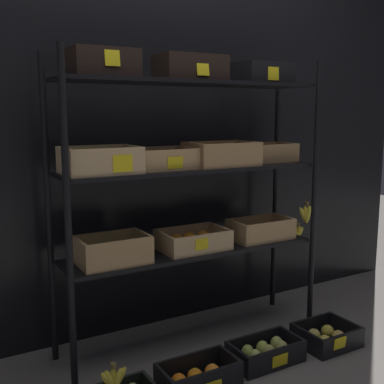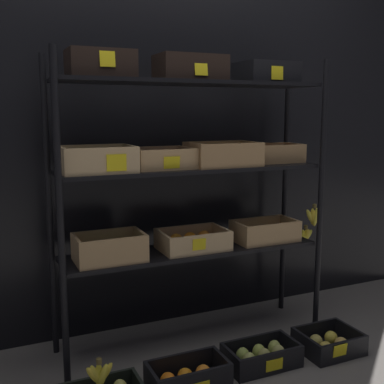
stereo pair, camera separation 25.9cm
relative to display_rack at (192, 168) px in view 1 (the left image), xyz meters
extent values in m
plane|color=#605B56|center=(0.00, 0.00, -0.98)|extent=(10.00, 10.00, 0.00)
cube|color=black|center=(0.00, 0.38, 0.38)|extent=(3.85, 0.12, 2.74)
cylinder|color=black|center=(-0.72, -0.18, -0.20)|extent=(0.03, 0.03, 1.56)
cylinder|color=black|center=(0.73, -0.18, -0.20)|extent=(0.03, 0.03, 1.56)
cylinder|color=black|center=(-0.72, 0.18, -0.20)|extent=(0.03, 0.03, 1.56)
cylinder|color=black|center=(0.73, 0.18, -0.20)|extent=(0.03, 0.03, 1.56)
cube|color=black|center=(0.00, 0.00, -0.45)|extent=(1.42, 0.32, 0.02)
cube|color=black|center=(0.00, 0.00, 0.00)|extent=(1.42, 0.32, 0.02)
cube|color=black|center=(0.00, 0.00, 0.45)|extent=(1.42, 0.32, 0.02)
cube|color=tan|center=(-0.47, -0.03, -0.44)|extent=(0.35, 0.22, 0.01)
cube|color=tan|center=(-0.47, -0.13, -0.37)|extent=(0.35, 0.02, 0.13)
cube|color=tan|center=(-0.47, 0.08, -0.37)|extent=(0.35, 0.02, 0.13)
cube|color=tan|center=(-0.63, -0.03, -0.37)|extent=(0.02, 0.19, 0.13)
cube|color=tan|center=(-0.30, -0.03, -0.37)|extent=(0.02, 0.19, 0.13)
sphere|color=#97C433|center=(-0.54, -0.06, -0.40)|extent=(0.07, 0.07, 0.07)
sphere|color=#83C632|center=(-0.47, -0.06, -0.40)|extent=(0.07, 0.07, 0.07)
sphere|color=#82B749|center=(-0.39, -0.06, -0.40)|extent=(0.07, 0.07, 0.07)
sphere|color=#94B745|center=(-0.55, 0.00, -0.40)|extent=(0.07, 0.07, 0.07)
sphere|color=#89C03B|center=(-0.46, 0.00, -0.40)|extent=(0.07, 0.07, 0.07)
sphere|color=#8CBB3E|center=(-0.38, 0.00, -0.40)|extent=(0.07, 0.07, 0.07)
cube|color=tan|center=(0.00, -0.01, -0.44)|extent=(0.37, 0.25, 0.01)
cube|color=tan|center=(0.00, -0.13, -0.38)|extent=(0.37, 0.02, 0.10)
cube|color=tan|center=(0.00, 0.10, -0.38)|extent=(0.37, 0.02, 0.10)
cube|color=tan|center=(-0.17, -0.01, -0.38)|extent=(0.02, 0.22, 0.10)
cube|color=tan|center=(0.18, -0.01, -0.38)|extent=(0.02, 0.22, 0.10)
sphere|color=orange|center=(-0.09, -0.04, -0.40)|extent=(0.07, 0.07, 0.07)
sphere|color=orange|center=(0.00, -0.05, -0.40)|extent=(0.07, 0.07, 0.07)
sphere|color=orange|center=(0.09, -0.05, -0.40)|extent=(0.07, 0.07, 0.07)
sphere|color=orange|center=(-0.08, 0.03, -0.40)|extent=(0.07, 0.07, 0.07)
sphere|color=orange|center=(0.00, 0.03, -0.40)|extent=(0.07, 0.07, 0.07)
sphere|color=orange|center=(0.09, 0.03, -0.40)|extent=(0.07, 0.07, 0.07)
cube|color=yellow|center=(-0.02, -0.14, -0.38)|extent=(0.07, 0.01, 0.06)
cube|color=tan|center=(0.46, -0.02, -0.44)|extent=(0.37, 0.21, 0.01)
cube|color=tan|center=(0.46, -0.12, -0.38)|extent=(0.37, 0.02, 0.11)
cube|color=tan|center=(0.46, 0.07, -0.38)|extent=(0.37, 0.02, 0.11)
cube|color=tan|center=(0.28, -0.02, -0.38)|extent=(0.02, 0.18, 0.11)
cube|color=tan|center=(0.63, -0.02, -0.38)|extent=(0.02, 0.18, 0.11)
sphere|color=gold|center=(0.36, -0.05, -0.40)|extent=(0.07, 0.07, 0.07)
sphere|color=gold|center=(0.46, -0.06, -0.40)|extent=(0.07, 0.07, 0.07)
sphere|color=#D9C14E|center=(0.55, -0.05, -0.40)|extent=(0.07, 0.07, 0.07)
sphere|color=gold|center=(0.37, 0.00, -0.40)|extent=(0.07, 0.07, 0.07)
sphere|color=gold|center=(0.45, 0.00, -0.40)|extent=(0.07, 0.07, 0.07)
sphere|color=#E1C24A|center=(0.55, 0.00, -0.40)|extent=(0.07, 0.07, 0.07)
cube|color=tan|center=(-0.51, -0.01, 0.01)|extent=(0.36, 0.26, 0.01)
cube|color=tan|center=(-0.51, -0.13, 0.08)|extent=(0.36, 0.02, 0.12)
cube|color=tan|center=(-0.51, 0.11, 0.08)|extent=(0.36, 0.02, 0.12)
cube|color=tan|center=(-0.68, -0.01, 0.08)|extent=(0.02, 0.23, 0.12)
cube|color=tan|center=(-0.34, -0.01, 0.08)|extent=(0.02, 0.23, 0.12)
ellipsoid|color=#A7BA52|center=(-0.60, -0.05, 0.06)|extent=(0.07, 0.07, 0.09)
ellipsoid|color=tan|center=(-0.52, -0.05, 0.06)|extent=(0.07, 0.07, 0.09)
ellipsoid|color=#B0C04B|center=(-0.43, -0.05, 0.06)|extent=(0.07, 0.07, 0.09)
ellipsoid|color=#A7B255|center=(-0.60, 0.03, 0.06)|extent=(0.07, 0.07, 0.09)
ellipsoid|color=#A8BA53|center=(-0.52, 0.03, 0.06)|extent=(0.07, 0.07, 0.09)
ellipsoid|color=tan|center=(-0.43, 0.03, 0.06)|extent=(0.07, 0.07, 0.09)
cube|color=yellow|center=(-0.45, -0.14, 0.06)|extent=(0.09, 0.01, 0.08)
cube|color=tan|center=(-0.17, 0.02, 0.01)|extent=(0.31, 0.26, 0.01)
cube|color=tan|center=(-0.17, -0.10, 0.07)|extent=(0.31, 0.02, 0.09)
cube|color=tan|center=(-0.17, 0.14, 0.07)|extent=(0.31, 0.02, 0.09)
cube|color=tan|center=(-0.31, 0.02, 0.07)|extent=(0.02, 0.23, 0.09)
cube|color=tan|center=(-0.02, 0.02, 0.07)|extent=(0.02, 0.23, 0.09)
sphere|color=#5B2B5E|center=(-0.25, -0.04, 0.04)|extent=(0.05, 0.05, 0.05)
sphere|color=#5D215A|center=(-0.20, -0.04, 0.04)|extent=(0.05, 0.05, 0.05)
sphere|color=#5C2F4E|center=(-0.14, -0.04, 0.04)|extent=(0.05, 0.05, 0.05)
sphere|color=#6C1B4C|center=(-0.08, -0.04, 0.04)|extent=(0.05, 0.05, 0.05)
sphere|color=#571A56|center=(-0.25, 0.02, 0.04)|extent=(0.05, 0.05, 0.05)
sphere|color=#622E58|center=(-0.20, 0.02, 0.04)|extent=(0.05, 0.05, 0.05)
sphere|color=#5F2657|center=(-0.14, 0.02, 0.04)|extent=(0.05, 0.05, 0.05)
sphere|color=#5D1B4D|center=(-0.08, 0.02, 0.04)|extent=(0.05, 0.05, 0.05)
sphere|color=#5C2D54|center=(-0.25, 0.08, 0.04)|extent=(0.05, 0.05, 0.05)
sphere|color=#5B2D53|center=(-0.20, 0.08, 0.04)|extent=(0.05, 0.05, 0.05)
sphere|color=#59174D|center=(-0.14, 0.08, 0.04)|extent=(0.05, 0.05, 0.05)
sphere|color=#632253|center=(-0.08, 0.08, 0.04)|extent=(0.05, 0.05, 0.05)
cube|color=yellow|center=(-0.16, -0.11, 0.05)|extent=(0.09, 0.01, 0.06)
cube|color=#A87F51|center=(0.18, -0.02, 0.01)|extent=(0.38, 0.25, 0.01)
cube|color=#A87F51|center=(0.18, -0.13, 0.08)|extent=(0.38, 0.02, 0.12)
cube|color=#A87F51|center=(0.18, 0.10, 0.08)|extent=(0.38, 0.02, 0.12)
cube|color=#A87F51|center=(0.00, -0.02, 0.08)|extent=(0.02, 0.22, 0.12)
cube|color=#A87F51|center=(0.36, -0.02, 0.08)|extent=(0.02, 0.22, 0.12)
ellipsoid|color=yellow|center=(0.07, -0.06, 0.06)|extent=(0.06, 0.06, 0.08)
ellipsoid|color=yellow|center=(0.14, -0.06, 0.06)|extent=(0.06, 0.06, 0.08)
ellipsoid|color=yellow|center=(0.21, -0.06, 0.06)|extent=(0.06, 0.06, 0.08)
ellipsoid|color=yellow|center=(0.28, -0.05, 0.06)|extent=(0.06, 0.06, 0.08)
ellipsoid|color=yellow|center=(0.07, 0.02, 0.06)|extent=(0.06, 0.06, 0.08)
ellipsoid|color=yellow|center=(0.15, 0.02, 0.06)|extent=(0.06, 0.06, 0.08)
ellipsoid|color=yellow|center=(0.21, 0.02, 0.06)|extent=(0.06, 0.06, 0.08)
ellipsoid|color=yellow|center=(0.29, 0.02, 0.06)|extent=(0.06, 0.06, 0.08)
cube|color=#A87F51|center=(0.52, 0.04, 0.01)|extent=(0.37, 0.21, 0.01)
cube|color=#A87F51|center=(0.52, -0.05, 0.07)|extent=(0.37, 0.02, 0.10)
cube|color=#A87F51|center=(0.52, 0.14, 0.07)|extent=(0.37, 0.02, 0.10)
cube|color=#A87F51|center=(0.34, 0.04, 0.07)|extent=(0.02, 0.18, 0.10)
cube|color=#A87F51|center=(0.69, 0.04, 0.07)|extent=(0.02, 0.18, 0.10)
sphere|color=orange|center=(0.41, 0.02, 0.05)|extent=(0.06, 0.06, 0.06)
sphere|color=orange|center=(0.48, 0.01, 0.05)|extent=(0.06, 0.06, 0.06)
sphere|color=orange|center=(0.55, 0.02, 0.05)|extent=(0.06, 0.06, 0.06)
sphere|color=orange|center=(0.63, 0.01, 0.05)|extent=(0.06, 0.06, 0.06)
sphere|color=orange|center=(0.41, 0.08, 0.05)|extent=(0.06, 0.06, 0.06)
sphere|color=orange|center=(0.48, 0.08, 0.05)|extent=(0.06, 0.06, 0.06)
sphere|color=orange|center=(0.55, 0.08, 0.05)|extent=(0.06, 0.06, 0.06)
sphere|color=orange|center=(0.62, 0.08, 0.05)|extent=(0.06, 0.06, 0.06)
cube|color=black|center=(-0.47, 0.02, 0.46)|extent=(0.32, 0.20, 0.01)
cube|color=black|center=(-0.47, -0.07, 0.53)|extent=(0.32, 0.02, 0.12)
cube|color=black|center=(-0.47, 0.11, 0.53)|extent=(0.32, 0.02, 0.12)
cube|color=black|center=(-0.62, 0.02, 0.53)|extent=(0.02, 0.17, 0.12)
cube|color=black|center=(-0.32, 0.02, 0.53)|extent=(0.02, 0.17, 0.12)
ellipsoid|color=brown|center=(-0.56, -0.01, 0.50)|extent=(0.05, 0.05, 0.07)
ellipsoid|color=brown|center=(-0.50, -0.01, 0.50)|extent=(0.05, 0.05, 0.07)
ellipsoid|color=brown|center=(-0.44, -0.01, 0.50)|extent=(0.05, 0.05, 0.07)
ellipsoid|color=brown|center=(-0.38, 0.00, 0.50)|extent=(0.05, 0.05, 0.07)
ellipsoid|color=brown|center=(-0.56, 0.05, 0.50)|extent=(0.05, 0.05, 0.07)
ellipsoid|color=brown|center=(-0.50, 0.05, 0.50)|extent=(0.05, 0.05, 0.07)
ellipsoid|color=brown|center=(-0.44, 0.05, 0.50)|extent=(0.05, 0.05, 0.07)
ellipsoid|color=brown|center=(-0.38, 0.05, 0.50)|extent=(0.05, 0.05, 0.07)
cube|color=yellow|center=(-0.46, -0.08, 0.54)|extent=(0.07, 0.01, 0.07)
cube|color=black|center=(0.00, 0.01, 0.46)|extent=(0.35, 0.21, 0.01)
cube|color=black|center=(0.00, -0.09, 0.53)|extent=(0.35, 0.02, 0.12)
cube|color=black|center=(0.00, 0.10, 0.53)|extent=(0.35, 0.02, 0.12)
cube|color=black|center=(-0.17, 0.01, 0.53)|extent=(0.02, 0.18, 0.12)
cube|color=black|center=(0.16, 0.01, 0.53)|extent=(0.02, 0.18, 0.12)
sphere|color=red|center=(-0.09, -0.02, 0.50)|extent=(0.07, 0.07, 0.07)
sphere|color=red|center=(0.00, -0.02, 0.50)|extent=(0.07, 0.07, 0.07)
sphere|color=red|center=(0.07, -0.02, 0.50)|extent=(0.07, 0.07, 0.07)
sphere|color=red|center=(-0.09, 0.04, 0.50)|extent=(0.07, 0.07, 0.07)
sphere|color=red|center=(0.00, 0.04, 0.50)|extent=(0.07, 0.07, 0.07)
sphere|color=red|center=(0.07, 0.03, 0.50)|extent=(0.07, 0.07, 0.07)
cube|color=yellow|center=(0.01, -0.10, 0.51)|extent=(0.07, 0.01, 0.07)
cube|color=black|center=(0.47, 0.03, 0.46)|extent=(0.31, 0.25, 0.01)
cube|color=black|center=(0.47, -0.08, 0.52)|extent=(0.31, 0.02, 0.10)
cube|color=black|center=(0.47, 0.15, 0.52)|extent=(0.31, 0.02, 0.10)
cube|color=black|center=(0.32, 0.03, 0.52)|extent=(0.02, 0.22, 0.10)
cube|color=black|center=(0.62, 0.03, 0.52)|extent=(0.02, 0.22, 0.10)
sphere|color=#98B341|center=(0.42, 0.00, 0.50)|extent=(0.07, 0.07, 0.07)
sphere|color=#8CBC36|center=(0.52, 0.00, 0.50)|extent=(0.07, 0.07, 0.07)
sphere|color=#96BE41|center=(0.43, 0.07, 0.50)|extent=(0.07, 0.07, 0.07)
sphere|color=#87BC3A|center=(0.52, 0.07, 0.50)|extent=(0.07, 0.07, 0.07)
cube|color=yellow|center=(0.46, -0.09, 0.51)|extent=(0.07, 0.01, 0.07)
cylinder|color=brown|center=(0.77, 0.00, -0.40)|extent=(0.02, 0.02, 0.02)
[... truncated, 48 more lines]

